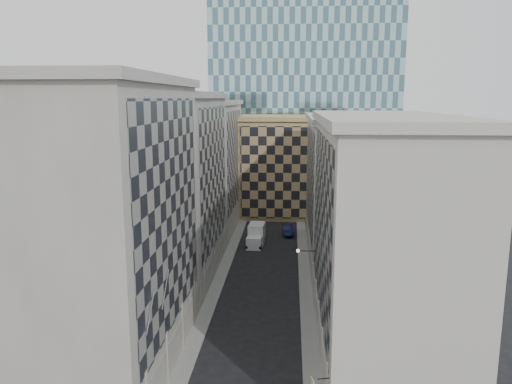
% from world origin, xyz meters
% --- Properties ---
extents(sidewalk_west, '(1.50, 100.00, 0.15)m').
position_xyz_m(sidewalk_west, '(-5.25, 30.00, 0.07)').
color(sidewalk_west, gray).
rests_on(sidewalk_west, ground).
extents(sidewalk_east, '(1.50, 100.00, 0.15)m').
position_xyz_m(sidewalk_east, '(5.25, 30.00, 0.07)').
color(sidewalk_east, gray).
rests_on(sidewalk_east, ground).
extents(bldg_left_a, '(10.80, 22.80, 23.70)m').
position_xyz_m(bldg_left_a, '(-10.88, 11.00, 11.82)').
color(bldg_left_a, gray).
rests_on(bldg_left_a, ground).
extents(bldg_left_b, '(10.80, 22.80, 22.70)m').
position_xyz_m(bldg_left_b, '(-10.88, 33.00, 11.32)').
color(bldg_left_b, gray).
rests_on(bldg_left_b, ground).
extents(bldg_left_c, '(10.80, 22.80, 21.70)m').
position_xyz_m(bldg_left_c, '(-10.88, 55.00, 10.83)').
color(bldg_left_c, gray).
rests_on(bldg_left_c, ground).
extents(bldg_right_a, '(10.80, 26.80, 20.70)m').
position_xyz_m(bldg_right_a, '(10.88, 15.00, 10.32)').
color(bldg_right_a, '#BBB4AB').
rests_on(bldg_right_a, ground).
extents(bldg_right_b, '(10.80, 28.80, 19.70)m').
position_xyz_m(bldg_right_b, '(10.89, 42.00, 9.85)').
color(bldg_right_b, '#BBB4AB').
rests_on(bldg_right_b, ground).
extents(tan_block, '(16.80, 14.80, 18.80)m').
position_xyz_m(tan_block, '(2.00, 67.90, 9.44)').
color(tan_block, tan).
rests_on(tan_block, ground).
extents(church_tower, '(7.20, 7.20, 51.50)m').
position_xyz_m(church_tower, '(0.00, 82.00, 26.95)').
color(church_tower, '#2D2A23').
rests_on(church_tower, ground).
extents(flagpoles_left, '(0.10, 6.33, 2.33)m').
position_xyz_m(flagpoles_left, '(-5.90, 6.00, 8.00)').
color(flagpoles_left, gray).
rests_on(flagpoles_left, ground).
extents(bracket_lamp, '(1.98, 0.36, 0.36)m').
position_xyz_m(bracket_lamp, '(4.38, 24.00, 6.20)').
color(bracket_lamp, black).
rests_on(bracket_lamp, ground).
extents(box_truck, '(2.67, 5.82, 3.12)m').
position_xyz_m(box_truck, '(-1.80, 46.47, 1.36)').
color(box_truck, white).
rests_on(box_truck, ground).
extents(dark_car, '(1.98, 4.91, 1.58)m').
position_xyz_m(dark_car, '(2.94, 52.50, 0.79)').
color(dark_car, '#10153B').
rests_on(dark_car, ground).
extents(shop_sign, '(1.19, 0.67, 0.76)m').
position_xyz_m(shop_sign, '(4.97, 3.00, 3.84)').
color(shop_sign, black).
rests_on(shop_sign, ground).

